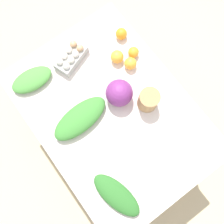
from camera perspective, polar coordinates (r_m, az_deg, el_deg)
The scene contains 12 objects.
ground_plane at distance 2.25m, azimuth -0.00°, elevation -4.54°, with size 8.00×8.00×0.00m, color #C6B289.
dining_table at distance 1.62m, azimuth -0.00°, elevation -1.01°, with size 1.25×0.90×0.75m.
cabbage_purple at distance 1.47m, azimuth 1.66°, elevation 4.36°, with size 0.16×0.16×0.16m, color #7A2D75.
egg_carton at distance 1.61m, azimuth -9.45°, elevation 12.31°, with size 0.18×0.25×0.09m.
paper_bag at distance 1.48m, azimuth 8.31°, elevation 2.71°, with size 0.12×0.12×0.14m, color #A87F51.
greens_bunch_beet_tops at distance 1.45m, azimuth 1.03°, elevation -18.46°, with size 0.31×0.13×0.06m, color #2D6B28.
greens_bunch_scallion at distance 1.48m, azimuth -7.29°, elevation -1.46°, with size 0.36×0.16×0.08m, color #3D8433.
greens_bunch_chard at distance 1.62m, azimuth -17.86°, elevation 7.03°, with size 0.26×0.14×0.06m, color #4C933D.
orange_0 at distance 1.62m, azimuth 4.92°, elevation 13.47°, with size 0.07×0.07×0.07m, color orange.
orange_1 at distance 1.58m, azimuth 4.25°, elevation 11.01°, with size 0.08×0.08×0.08m, color #F9A833.
orange_2 at distance 1.68m, azimuth 2.15°, elevation 17.43°, with size 0.07×0.07×0.07m, color orange.
orange_3 at distance 1.60m, azimuth 1.17°, elevation 12.51°, with size 0.08×0.08×0.08m, color #F9A833.
Camera 1 is at (0.28, -0.21, 2.22)m, focal length 40.00 mm.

